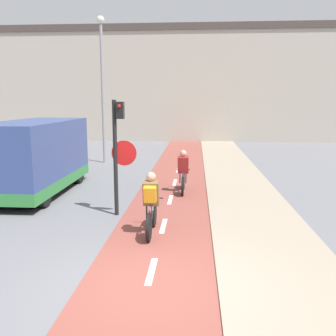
{
  "coord_description": "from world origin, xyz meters",
  "views": [
    {
      "loc": [
        0.77,
        -5.8,
        3.07
      ],
      "look_at": [
        0.0,
        4.53,
        1.2
      ],
      "focal_mm": 40.0,
      "sensor_mm": 36.0,
      "label": 1
    }
  ],
  "objects_px": {
    "cyclist_near": "(151,205)",
    "cyclist_far": "(183,173)",
    "traffic_light_pole": "(118,145)",
    "street_lamp_far": "(102,75)",
    "van": "(36,158)"
  },
  "relations": [
    {
      "from": "cyclist_near",
      "to": "van",
      "type": "height_order",
      "value": "van"
    },
    {
      "from": "traffic_light_pole",
      "to": "street_lamp_far",
      "type": "distance_m",
      "value": 9.28
    },
    {
      "from": "van",
      "to": "traffic_light_pole",
      "type": "bearing_deg",
      "value": -34.19
    },
    {
      "from": "traffic_light_pole",
      "to": "cyclist_far",
      "type": "height_order",
      "value": "traffic_light_pole"
    },
    {
      "from": "cyclist_near",
      "to": "cyclist_far",
      "type": "xyz_separation_m",
      "value": [
        0.59,
        4.07,
        -0.05
      ]
    },
    {
      "from": "traffic_light_pole",
      "to": "cyclist_far",
      "type": "xyz_separation_m",
      "value": [
        1.63,
        2.63,
        -1.26
      ]
    },
    {
      "from": "street_lamp_far",
      "to": "cyclist_far",
      "type": "bearing_deg",
      "value": -55.23
    },
    {
      "from": "street_lamp_far",
      "to": "cyclist_near",
      "type": "distance_m",
      "value": 11.24
    },
    {
      "from": "traffic_light_pole",
      "to": "van",
      "type": "bearing_deg",
      "value": 145.81
    },
    {
      "from": "cyclist_near",
      "to": "cyclist_far",
      "type": "relative_size",
      "value": 1.04
    },
    {
      "from": "street_lamp_far",
      "to": "cyclist_far",
      "type": "height_order",
      "value": "street_lamp_far"
    },
    {
      "from": "traffic_light_pole",
      "to": "cyclist_near",
      "type": "xyz_separation_m",
      "value": [
        1.04,
        -1.44,
        -1.21
      ]
    },
    {
      "from": "traffic_light_pole",
      "to": "van",
      "type": "xyz_separation_m",
      "value": [
        -3.25,
        2.21,
        -0.73
      ]
    },
    {
      "from": "traffic_light_pole",
      "to": "street_lamp_far",
      "type": "bearing_deg",
      "value": 106.3
    },
    {
      "from": "cyclist_near",
      "to": "van",
      "type": "bearing_deg",
      "value": 139.63
    }
  ]
}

